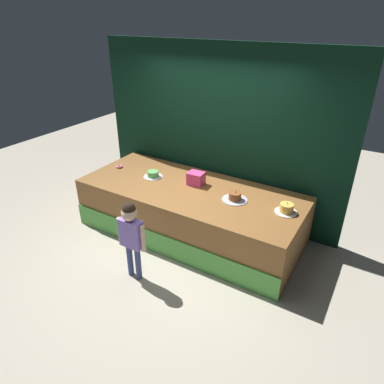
{
  "coord_description": "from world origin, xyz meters",
  "views": [
    {
      "loc": [
        2.34,
        -3.1,
        3.05
      ],
      "look_at": [
        0.2,
        0.41,
        0.88
      ],
      "focal_mm": 32.03,
      "sensor_mm": 36.0,
      "label": 1
    }
  ],
  "objects_px": {
    "donut": "(119,167)",
    "cake_left": "(153,174)",
    "child_figure": "(131,231)",
    "pink_box": "(196,178)",
    "cake_center": "(235,197)",
    "cake_right": "(286,209)"
  },
  "relations": [
    {
      "from": "donut",
      "to": "cake_left",
      "type": "bearing_deg",
      "value": -0.01
    },
    {
      "from": "child_figure",
      "to": "pink_box",
      "type": "relative_size",
      "value": 4.68
    },
    {
      "from": "child_figure",
      "to": "cake_center",
      "type": "distance_m",
      "value": 1.49
    },
    {
      "from": "pink_box",
      "to": "donut",
      "type": "relative_size",
      "value": 2.08
    },
    {
      "from": "donut",
      "to": "cake_left",
      "type": "xyz_separation_m",
      "value": [
        0.7,
        -0.0,
        0.02
      ]
    },
    {
      "from": "cake_left",
      "to": "cake_center",
      "type": "distance_m",
      "value": 1.41
    },
    {
      "from": "cake_right",
      "to": "cake_center",
      "type": "bearing_deg",
      "value": -176.34
    },
    {
      "from": "cake_center",
      "to": "cake_right",
      "type": "bearing_deg",
      "value": 3.66
    },
    {
      "from": "child_figure",
      "to": "donut",
      "type": "relative_size",
      "value": 9.72
    },
    {
      "from": "pink_box",
      "to": "cake_left",
      "type": "relative_size",
      "value": 0.78
    },
    {
      "from": "pink_box",
      "to": "cake_center",
      "type": "bearing_deg",
      "value": -11.25
    },
    {
      "from": "child_figure",
      "to": "pink_box",
      "type": "xyz_separation_m",
      "value": [
        0.08,
        1.4,
        0.16
      ]
    },
    {
      "from": "child_figure",
      "to": "cake_left",
      "type": "height_order",
      "value": "child_figure"
    },
    {
      "from": "child_figure",
      "to": "cake_left",
      "type": "bearing_deg",
      "value": 116.12
    },
    {
      "from": "donut",
      "to": "cake_right",
      "type": "height_order",
      "value": "cake_right"
    },
    {
      "from": "child_figure",
      "to": "pink_box",
      "type": "distance_m",
      "value": 1.41
    },
    {
      "from": "pink_box",
      "to": "cake_center",
      "type": "height_order",
      "value": "pink_box"
    },
    {
      "from": "pink_box",
      "to": "cake_right",
      "type": "height_order",
      "value": "pink_box"
    },
    {
      "from": "child_figure",
      "to": "donut",
      "type": "xyz_separation_m",
      "value": [
        -1.32,
        1.27,
        0.08
      ]
    },
    {
      "from": "donut",
      "to": "cake_left",
      "type": "height_order",
      "value": "cake_left"
    },
    {
      "from": "donut",
      "to": "cake_left",
      "type": "relative_size",
      "value": 0.38
    },
    {
      "from": "donut",
      "to": "cake_center",
      "type": "relative_size",
      "value": 0.32
    }
  ]
}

